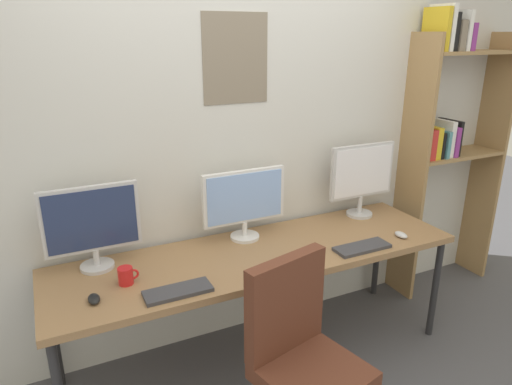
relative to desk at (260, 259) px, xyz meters
The scene contains 12 objects.
wall_back 0.74m from the desk, 90.00° to the left, with size 4.80×0.11×2.60m.
desk is the anchor object (origin of this frame).
bookshelf 1.78m from the desk, ahead, with size 0.83×0.28×2.13m.
office_chair 0.75m from the desk, 99.09° to the right, with size 0.53×0.54×0.99m.
monitor_left 0.95m from the desk, 166.43° to the left, with size 0.50×0.18×0.46m.
monitor_center 0.36m from the desk, 90.00° to the left, with size 0.53×0.18×0.44m.
monitor_right 0.97m from the desk, 13.57° to the left, with size 0.50×0.18×0.50m.
keyboard_left 0.61m from the desk, 157.67° to the right, with size 0.33×0.13×0.02m, color #38383D.
keyboard_right 0.61m from the desk, 22.33° to the right, with size 0.34×0.13×0.02m, color #38383D.
mouse_left_side 0.91m from the desk, 12.87° to the right, with size 0.06×0.10×0.03m, color silver.
mouse_right_side 0.95m from the desk, behind, with size 0.06×0.10×0.03m, color black.
coffee_mug 0.77m from the desk, behind, with size 0.11×0.08×0.09m.
Camera 1 is at (-1.07, -1.56, 1.94)m, focal length 32.23 mm.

